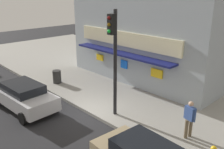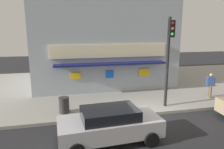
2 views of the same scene
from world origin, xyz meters
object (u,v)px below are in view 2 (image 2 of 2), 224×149
Objects in this scene: traffic_light at (169,51)px; pedestrian at (210,84)px; parked_car_silver at (110,124)px; trash_can at (64,105)px.

traffic_light is 3.12× the size of pedestrian.
pedestrian is at bearing 25.69° from parked_car_silver.
traffic_light is at bearing -166.37° from pedestrian.
traffic_light is 5.97× the size of trash_can.
traffic_light is 5.84m from parked_car_silver.
traffic_light is 4.62m from pedestrian.
trash_can is 9.96m from pedestrian.
parked_car_silver is (-4.20, -2.92, -2.81)m from traffic_light.
parked_car_silver is at bearing -154.31° from pedestrian.
trash_can is at bearing 120.33° from parked_car_silver.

